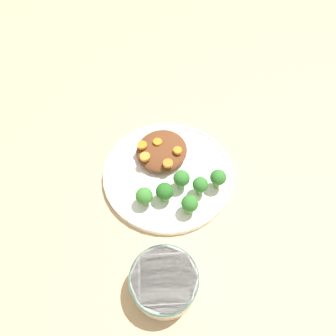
{
  "coord_description": "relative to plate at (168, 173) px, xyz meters",
  "views": [
    {
      "loc": [
        -0.38,
        -0.13,
        0.62
      ],
      "look_at": [
        0.0,
        0.0,
        0.03
      ],
      "focal_mm": 35.0,
      "sensor_mm": 36.0,
      "label": 1
    }
  ],
  "objects": [
    {
      "name": "stew_mound",
      "position": [
        0.04,
        0.03,
        0.02
      ],
      "size": [
        0.12,
        0.11,
        0.03
      ],
      "primitive_type": "ellipsoid",
      "color": "brown",
      "rests_on": "plate"
    },
    {
      "name": "broccoli_floret_1",
      "position": [
        -0.09,
        0.02,
        0.03
      ],
      "size": [
        0.04,
        0.04,
        0.05
      ],
      "color": "#759E51",
      "rests_on": "plate"
    },
    {
      "name": "carrot_slice_4",
      "position": [
        -0.0,
        0.05,
        0.04
      ],
      "size": [
        0.02,
        0.02,
        0.01
      ],
      "primitive_type": "cylinder",
      "color": "orange",
      "rests_on": "stew_mound"
    },
    {
      "name": "plate",
      "position": [
        0.0,
        0.0,
        0.0
      ],
      "size": [
        0.29,
        0.29,
        0.02
      ],
      "color": "white",
      "rests_on": "ground_plane"
    },
    {
      "name": "carrot_slice_1",
      "position": [
        0.03,
        0.07,
        0.04
      ],
      "size": [
        0.02,
        0.02,
        0.01
      ],
      "primitive_type": "cylinder",
      "color": "orange",
      "rests_on": "stew_mound"
    },
    {
      "name": "dip_bowl",
      "position": [
        -0.23,
        -0.07,
        0.02
      ],
      "size": [
        0.12,
        0.12,
        0.05
      ],
      "color": "white",
      "rests_on": "ground_plane"
    },
    {
      "name": "broccoli_floret_3",
      "position": [
        -0.07,
        -0.02,
        0.03
      ],
      "size": [
        0.04,
        0.04,
        0.05
      ],
      "color": "#759E51",
      "rests_on": "plate"
    },
    {
      "name": "carrot_slice_3",
      "position": [
        0.04,
        -0.01,
        0.04
      ],
      "size": [
        0.02,
        0.02,
        0.01
      ],
      "primitive_type": "cylinder",
      "color": "orange",
      "rests_on": "stew_mound"
    },
    {
      "name": "broccoli_floret_2",
      "position": [
        0.0,
        -0.11,
        0.04
      ],
      "size": [
        0.03,
        0.03,
        0.05
      ],
      "color": "#759E51",
      "rests_on": "plate"
    },
    {
      "name": "broccoli_floret_5",
      "position": [
        -0.03,
        -0.04,
        0.03
      ],
      "size": [
        0.03,
        0.03,
        0.05
      ],
      "color": "#7FA85B",
      "rests_on": "plate"
    },
    {
      "name": "broccoli_floret_0",
      "position": [
        -0.03,
        -0.08,
        0.03
      ],
      "size": [
        0.03,
        0.03,
        0.05
      ],
      "color": "#759E51",
      "rests_on": "plate"
    },
    {
      "name": "carrot_slice_2",
      "position": [
        0.05,
        0.04,
        0.04
      ],
      "size": [
        0.02,
        0.02,
        0.0
      ],
      "primitive_type": "cylinder",
      "color": "orange",
      "rests_on": "stew_mound"
    },
    {
      "name": "broccoli_floret_4",
      "position": [
        -0.08,
        -0.07,
        0.03
      ],
      "size": [
        0.03,
        0.03,
        0.05
      ],
      "color": "#759E51",
      "rests_on": "plate"
    },
    {
      "name": "ground_plane",
      "position": [
        0.0,
        0.0,
        -0.01
      ],
      "size": [
        4.0,
        4.0,
        0.0
      ],
      "primitive_type": "plane",
      "color": "tan"
    },
    {
      "name": "carrot_slice_0",
      "position": [
        0.0,
        -0.0,
        0.04
      ],
      "size": [
        0.02,
        0.02,
        0.01
      ],
      "primitive_type": "cylinder",
      "color": "orange",
      "rests_on": "stew_mound"
    }
  ]
}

